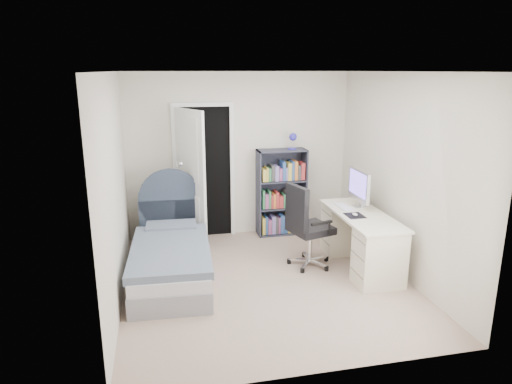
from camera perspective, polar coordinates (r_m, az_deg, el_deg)
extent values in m
cube|color=gray|center=(5.72, 1.30, -11.36)|extent=(3.40, 3.60, 0.05)
cube|color=white|center=(5.13, 1.47, 15.10)|extent=(3.40, 3.60, 0.05)
cube|color=silver|center=(7.03, -2.12, 4.62)|extent=(3.40, 0.05, 2.50)
cube|color=silver|center=(3.61, 8.21, -5.69)|extent=(3.40, 0.05, 2.50)
cube|color=silver|center=(5.17, -17.55, 0.11)|extent=(0.05, 3.60, 2.50)
cube|color=silver|center=(5.92, 17.84, 1.93)|extent=(0.05, 3.60, 2.50)
cube|color=black|center=(6.98, -6.51, 2.36)|extent=(0.80, 0.01, 2.00)
cube|color=white|center=(6.93, -10.03, 2.13)|extent=(0.06, 0.06, 2.00)
cube|color=white|center=(7.01, -2.99, 2.49)|extent=(0.06, 0.06, 2.00)
cube|color=white|center=(6.80, -6.74, 10.81)|extent=(0.92, 0.06, 0.06)
cube|color=white|center=(6.58, -8.19, 1.53)|extent=(0.37, 0.74, 2.00)
cube|color=gray|center=(5.81, -10.49, -9.58)|extent=(0.99, 1.92, 0.24)
cube|color=silver|center=(5.74, -10.58, -7.87)|extent=(0.97, 1.89, 0.15)
cube|color=slate|center=(5.61, -10.65, -7.18)|extent=(1.01, 1.64, 0.09)
cube|color=slate|center=(6.32, -10.54, -4.40)|extent=(0.69, 0.41, 0.11)
cube|color=#313B4D|center=(6.63, -10.47, -4.09)|extent=(0.90, 0.10, 0.75)
cylinder|color=#313B4D|center=(6.52, -10.63, -0.96)|extent=(0.90, 0.10, 0.89)
cylinder|color=tan|center=(6.76, -13.44, -4.78)|extent=(0.04, 0.04, 0.55)
cylinder|color=tan|center=(7.12, -13.40, -3.75)|extent=(0.04, 0.04, 0.55)
cylinder|color=tan|center=(6.76, -10.19, -4.60)|extent=(0.04, 0.04, 0.55)
cylinder|color=tan|center=(7.12, -10.31, -3.58)|extent=(0.04, 0.04, 0.55)
cube|color=tan|center=(6.85, -11.95, -2.10)|extent=(0.44, 0.44, 0.03)
cube|color=tan|center=(6.96, -11.80, -4.81)|extent=(0.40, 0.40, 0.02)
cube|color=#B24C33|center=(6.85, -12.43, -1.88)|extent=(0.18, 0.24, 0.03)
cube|color=#3F598C|center=(6.84, -12.44, -1.64)|extent=(0.17, 0.23, 0.03)
cube|color=#D8CC7F|center=(6.83, -12.45, -1.40)|extent=(0.15, 0.22, 0.03)
cylinder|color=silver|center=(6.78, -9.40, -6.92)|extent=(0.19, 0.19, 0.02)
cylinder|color=silver|center=(6.57, -9.64, -1.72)|extent=(0.01, 0.01, 1.28)
sphere|color=silver|center=(6.38, -9.36, 3.49)|extent=(0.07, 0.07, 0.07)
cube|color=#333646|center=(7.03, 0.30, -0.20)|extent=(0.02, 0.32, 1.34)
cube|color=#333646|center=(7.22, 5.99, 0.13)|extent=(0.02, 0.32, 1.34)
cube|color=#333646|center=(6.97, 3.26, 5.23)|extent=(0.75, 0.32, 0.02)
cube|color=#333646|center=(7.32, 3.11, -5.05)|extent=(0.75, 0.32, 0.02)
cube|color=#333646|center=(7.26, 2.86, 0.28)|extent=(0.75, 0.01, 1.34)
cube|color=#333646|center=(7.18, 3.15, -1.90)|extent=(0.71, 0.30, 0.02)
cube|color=#333646|center=(7.07, 3.20, 1.44)|extent=(0.71, 0.30, 0.02)
cylinder|color=#3029B4|center=(7.01, 4.54, 5.43)|extent=(0.13, 0.13, 0.02)
cylinder|color=silver|center=(7.00, 4.55, 6.13)|extent=(0.02, 0.02, 0.17)
sphere|color=#3029B4|center=(6.96, 4.65, 6.88)|extent=(0.12, 0.12, 0.12)
cube|color=#D8BF4C|center=(7.18, 0.82, -4.13)|extent=(0.05, 0.23, 0.27)
cube|color=#335999|center=(7.18, 1.18, -4.04)|extent=(0.03, 0.23, 0.28)
cube|color=#994C7F|center=(7.20, 1.57, -4.21)|extent=(0.05, 0.23, 0.23)
cube|color=#7F72B2|center=(7.21, 2.06, -3.98)|extent=(0.06, 0.23, 0.28)
cube|color=#3F3F3F|center=(7.22, 2.47, -4.00)|extent=(0.03, 0.23, 0.27)
cube|color=#994C7F|center=(7.23, 2.75, -4.03)|extent=(0.03, 0.23, 0.25)
cube|color=#335999|center=(7.24, 3.14, -3.88)|extent=(0.06, 0.23, 0.29)
cube|color=#335999|center=(7.27, 3.57, -4.20)|extent=(0.04, 0.23, 0.19)
cube|color=#D8BF4C|center=(7.27, 4.00, -3.81)|extent=(0.05, 0.23, 0.29)
cube|color=#D8BF4C|center=(7.29, 4.43, -3.94)|extent=(0.05, 0.23, 0.24)
cube|color=#B23333|center=(7.31, 4.86, -3.98)|extent=(0.05, 0.23, 0.22)
cube|color=#337F4C|center=(7.33, 5.25, -4.07)|extent=(0.04, 0.23, 0.19)
cube|color=orange|center=(7.33, 5.60, -3.73)|extent=(0.04, 0.23, 0.27)
cube|color=#337F4C|center=(7.04, 0.80, -0.81)|extent=(0.04, 0.23, 0.29)
cube|color=#994C7F|center=(7.06, 1.19, -1.04)|extent=(0.05, 0.23, 0.23)
cube|color=#337F4C|center=(7.07, 1.57, -0.83)|extent=(0.03, 0.23, 0.27)
cube|color=#B23333|center=(7.09, 1.86, -1.05)|extent=(0.03, 0.23, 0.21)
cube|color=orange|center=(7.09, 2.15, -0.99)|extent=(0.03, 0.23, 0.22)
cube|color=#B23333|center=(7.10, 2.51, -0.86)|extent=(0.05, 0.23, 0.25)
cube|color=#B23333|center=(7.13, 2.97, -1.11)|extent=(0.06, 0.23, 0.18)
cube|color=#337F4C|center=(7.13, 3.38, -0.97)|extent=(0.03, 0.23, 0.21)
cube|color=#3F3F3F|center=(7.14, 3.74, -0.76)|extent=(0.05, 0.23, 0.26)
cube|color=#7F72B2|center=(7.15, 4.16, -0.70)|extent=(0.04, 0.23, 0.27)
cube|color=#D8BF4C|center=(7.17, 4.58, -0.71)|extent=(0.05, 0.23, 0.26)
cube|color=#3F3F3F|center=(7.19, 4.97, -0.88)|extent=(0.04, 0.23, 0.21)
cube|color=#335999|center=(7.19, 5.33, -0.54)|extent=(0.04, 0.23, 0.29)
cube|color=#B23333|center=(7.22, 5.64, -0.81)|extent=(0.03, 0.23, 0.21)
cube|color=#D8BF4C|center=(6.95, 0.89, 2.19)|extent=(0.06, 0.23, 0.19)
cube|color=#D8BF4C|center=(6.96, 1.28, 2.30)|extent=(0.03, 0.23, 0.21)
cube|color=#337F4C|center=(6.97, 1.58, 2.27)|extent=(0.04, 0.23, 0.20)
cube|color=#3F3F3F|center=(6.98, 1.96, 2.46)|extent=(0.05, 0.23, 0.24)
cube|color=#7F72B2|center=(6.99, 2.45, 2.44)|extent=(0.06, 0.23, 0.23)
cube|color=#994C7F|center=(7.01, 2.92, 2.30)|extent=(0.05, 0.23, 0.19)
cube|color=#335999|center=(7.02, 3.33, 2.73)|extent=(0.04, 0.23, 0.29)
cube|color=#7F72B2|center=(7.04, 3.66, 2.38)|extent=(0.03, 0.23, 0.20)
cube|color=#D8BF4C|center=(7.04, 4.04, 2.66)|extent=(0.06, 0.23, 0.27)
cube|color=#335999|center=(7.05, 4.45, 2.76)|extent=(0.04, 0.23, 0.29)
cube|color=orange|center=(7.07, 4.82, 2.79)|extent=(0.05, 0.23, 0.29)
cube|color=#3F3F3F|center=(7.09, 5.22, 2.56)|extent=(0.04, 0.23, 0.23)
cube|color=#B23333|center=(7.10, 5.67, 2.71)|extent=(0.06, 0.23, 0.26)
cube|color=#EDE5C6|center=(6.00, 13.09, -2.81)|extent=(0.60, 1.51, 0.03)
cube|color=#EDE5C6|center=(5.68, 15.15, -7.93)|extent=(0.56, 0.40, 0.70)
cube|color=#EDE5C6|center=(6.58, 10.95, -4.48)|extent=(0.56, 0.40, 0.70)
cube|color=silver|center=(6.30, 12.78, -1.75)|extent=(0.16, 0.16, 0.01)
cube|color=silver|center=(6.28, 13.09, -0.73)|extent=(0.03, 0.06, 0.22)
cube|color=silver|center=(6.21, 12.77, 0.85)|extent=(0.04, 0.56, 0.40)
cube|color=#6752C8|center=(6.20, 12.57, 1.02)|extent=(0.00, 0.50, 0.32)
cube|color=white|center=(6.21, 10.93, -1.87)|extent=(0.13, 0.40, 0.02)
cube|color=black|center=(5.91, 12.25, -2.89)|extent=(0.22, 0.26, 0.00)
ellipsoid|color=white|center=(5.90, 12.25, -2.74)|extent=(0.06, 0.10, 0.03)
cube|color=silver|center=(6.26, 7.77, -8.24)|extent=(0.28, 0.12, 0.03)
cylinder|color=black|center=(6.35, 8.78, -8.24)|extent=(0.07, 0.07, 0.06)
cube|color=silver|center=(6.31, 6.37, -8.00)|extent=(0.05, 0.29, 0.03)
cylinder|color=black|center=(6.44, 6.02, -7.79)|extent=(0.07, 0.07, 0.06)
cube|color=silver|center=(6.19, 5.44, -8.44)|extent=(0.28, 0.14, 0.03)
cylinder|color=black|center=(6.21, 4.16, -8.64)|extent=(0.07, 0.07, 0.06)
cube|color=silver|center=(6.07, 6.29, -8.96)|extent=(0.21, 0.25, 0.03)
cylinder|color=black|center=(5.96, 5.82, -9.72)|extent=(0.07, 0.07, 0.06)
cube|color=silver|center=(6.11, 7.76, -8.83)|extent=(0.19, 0.26, 0.03)
cylinder|color=black|center=(6.05, 8.80, -9.44)|extent=(0.07, 0.07, 0.06)
cylinder|color=silver|center=(6.10, 6.79, -6.65)|extent=(0.06, 0.06, 0.43)
cube|color=black|center=(6.02, 6.86, -4.59)|extent=(0.60, 0.60, 0.09)
cube|color=black|center=(5.80, 5.13, -1.92)|extent=(0.19, 0.45, 0.56)
cube|color=black|center=(5.76, 8.23, -3.86)|extent=(0.30, 0.12, 0.03)
cube|color=black|center=(6.17, 5.36, -2.48)|extent=(0.30, 0.12, 0.03)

